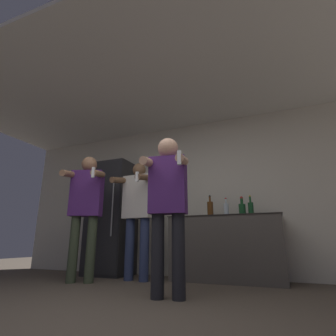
# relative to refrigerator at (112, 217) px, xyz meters

# --- Properties ---
(ground_plane) EXTENTS (14.00, 14.00, 0.00)m
(ground_plane) POSITION_rel_refrigerator_xyz_m (1.40, -2.30, -0.94)
(ground_plane) COLOR #4C4238
(wall_back) EXTENTS (7.00, 0.06, 2.55)m
(wall_back) POSITION_rel_refrigerator_xyz_m (1.40, 0.34, 0.33)
(wall_back) COLOR beige
(wall_back) RESTS_ON ground_plane
(ceiling_slab) EXTENTS (7.00, 3.13, 0.05)m
(ceiling_slab) POSITION_rel_refrigerator_xyz_m (1.40, -1.00, 1.63)
(ceiling_slab) COLOR silver
(ceiling_slab) RESTS_ON wall_back
(refrigerator) EXTENTS (0.71, 0.65, 1.88)m
(refrigerator) POSITION_rel_refrigerator_xyz_m (0.00, 0.00, 0.00)
(refrigerator) COLOR #262628
(refrigerator) RESTS_ON ground_plane
(counter) EXTENTS (1.57, 0.60, 0.89)m
(counter) POSITION_rel_refrigerator_xyz_m (1.93, 0.03, -0.50)
(counter) COLOR #47423D
(counter) RESTS_ON ground_plane
(bottle_tall_gin) EXTENTS (0.07, 0.07, 0.29)m
(bottle_tall_gin) POSITION_rel_refrigerator_xyz_m (2.31, 0.04, 0.05)
(bottle_tall_gin) COLOR #194723
(bottle_tall_gin) RESTS_ON counter
(bottle_green_wine) EXTENTS (0.08, 0.08, 0.27)m
(bottle_green_wine) POSITION_rel_refrigerator_xyz_m (1.97, 0.04, 0.05)
(bottle_green_wine) COLOR silver
(bottle_green_wine) RESTS_ON counter
(bottle_clear_vodka) EXTENTS (0.09, 0.09, 0.32)m
(bottle_clear_vodka) POSITION_rel_refrigerator_xyz_m (1.73, 0.04, 0.07)
(bottle_clear_vodka) COLOR #563314
(bottle_clear_vodka) RESTS_ON counter
(bottle_red_label) EXTENTS (0.10, 0.10, 0.28)m
(bottle_red_label) POSITION_rel_refrigerator_xyz_m (2.19, 0.04, 0.05)
(bottle_red_label) COLOR #194723
(bottle_red_label) RESTS_ON counter
(person_woman_foreground) EXTENTS (0.50, 0.47, 1.64)m
(person_woman_foreground) POSITION_rel_refrigerator_xyz_m (1.60, -1.35, 0.02)
(person_woman_foreground) COLOR black
(person_woman_foreground) RESTS_ON ground_plane
(person_man_side) EXTENTS (0.62, 0.64, 1.76)m
(person_man_side) POSITION_rel_refrigerator_xyz_m (0.12, -0.85, 0.11)
(person_man_side) COLOR #38422D
(person_man_side) RESTS_ON ground_plane
(person_spectator_back) EXTENTS (0.54, 0.53, 1.72)m
(person_spectator_back) POSITION_rel_refrigerator_xyz_m (0.73, -0.41, 0.07)
(person_spectator_back) COLOR navy
(person_spectator_back) RESTS_ON ground_plane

